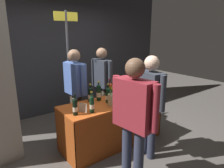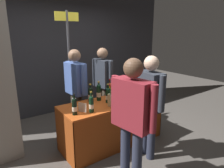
{
  "view_description": "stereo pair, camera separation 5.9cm",
  "coord_description": "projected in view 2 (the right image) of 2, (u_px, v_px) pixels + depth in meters",
  "views": [
    {
      "loc": [
        -1.87,
        -2.52,
        1.87
      ],
      "look_at": [
        0.0,
        0.0,
        1.05
      ],
      "focal_mm": 31.99,
      "sensor_mm": 36.0,
      "label": 1
    },
    {
      "loc": [
        -1.82,
        -2.55,
        1.87
      ],
      "look_at": [
        0.0,
        0.0,
        1.05
      ],
      "focal_mm": 31.99,
      "sensor_mm": 36.0,
      "label": 2
    }
  ],
  "objects": [
    {
      "name": "display_bottle_3",
      "position": [
        74.0,
        106.0,
        2.75
      ],
      "size": [
        0.07,
        0.07,
        0.3
      ],
      "color": "black",
      "rests_on": "tasting_table"
    },
    {
      "name": "display_bottle_0",
      "position": [
        108.0,
        95.0,
        3.24
      ],
      "size": [
        0.08,
        0.08,
        0.32
      ],
      "color": "black",
      "rests_on": "tasting_table"
    },
    {
      "name": "display_bottle_6",
      "position": [
        91.0,
        104.0,
        2.84
      ],
      "size": [
        0.07,
        0.07,
        0.31
      ],
      "color": "black",
      "rests_on": "tasting_table"
    },
    {
      "name": "taster_foreground_right",
      "position": [
        150.0,
        99.0,
        2.9
      ],
      "size": [
        0.28,
        0.58,
        1.56
      ],
      "rotation": [
        0.0,
        0.0,
        1.4
      ],
      "color": "#2D3347",
      "rests_on": "ground_plane"
    },
    {
      "name": "wine_glass_near_vendor",
      "position": [
        121.0,
        95.0,
        3.36
      ],
      "size": [
        0.07,
        0.07,
        0.13
      ],
      "color": "silver",
      "rests_on": "tasting_table"
    },
    {
      "name": "display_bottle_7",
      "position": [
        90.0,
        94.0,
        3.29
      ],
      "size": [
        0.08,
        0.08,
        0.3
      ],
      "color": "black",
      "rests_on": "tasting_table"
    },
    {
      "name": "back_partition",
      "position": [
        63.0,
        46.0,
        4.67
      ],
      "size": [
        5.87,
        0.12,
        3.12
      ],
      "primitive_type": "cube",
      "color": "#2D2D33",
      "rests_on": "ground_plane"
    },
    {
      "name": "booth_signpost",
      "position": [
        69.0,
        59.0,
        3.9
      ],
      "size": [
        0.47,
        0.04,
        2.26
      ],
      "color": "#47474C",
      "rests_on": "ground_plane"
    },
    {
      "name": "taster_foreground_left",
      "position": [
        132.0,
        114.0,
        2.27
      ],
      "size": [
        0.27,
        0.65,
        1.6
      ],
      "rotation": [
        0.0,
        0.0,
        1.7
      ],
      "color": "#2D3347",
      "rests_on": "ground_plane"
    },
    {
      "name": "display_bottle_4",
      "position": [
        118.0,
        92.0,
        3.44
      ],
      "size": [
        0.07,
        0.07,
        0.31
      ],
      "color": "#192333",
      "rests_on": "tasting_table"
    },
    {
      "name": "wine_glass_mid",
      "position": [
        74.0,
        101.0,
        2.98
      ],
      "size": [
        0.07,
        0.07,
        0.16
      ],
      "color": "silver",
      "rests_on": "tasting_table"
    },
    {
      "name": "tasting_table",
      "position": [
        112.0,
        115.0,
        3.37
      ],
      "size": [
        1.73,
        0.67,
        0.75
      ],
      "color": "#B74C19",
      "rests_on": "ground_plane"
    },
    {
      "name": "ground_plane",
      "position": [
        112.0,
        142.0,
        3.5
      ],
      "size": [
        12.0,
        12.0,
        0.0
      ],
      "primitive_type": "plane",
      "color": "#514C47"
    },
    {
      "name": "display_bottle_1",
      "position": [
        110.0,
        90.0,
        3.49
      ],
      "size": [
        0.07,
        0.07,
        0.33
      ],
      "color": "#38230F",
      "rests_on": "tasting_table"
    },
    {
      "name": "display_bottle_5",
      "position": [
        133.0,
        85.0,
        3.79
      ],
      "size": [
        0.07,
        0.07,
        0.32
      ],
      "color": "black",
      "rests_on": "tasting_table"
    },
    {
      "name": "brochure_stand",
      "position": [
        82.0,
        107.0,
        2.87
      ],
      "size": [
        0.08,
        0.12,
        0.13
      ],
      "primitive_type": "cube",
      "rotation": [
        -0.08,
        0.0,
        5.22
      ],
      "color": "silver",
      "rests_on": "tasting_table"
    },
    {
      "name": "display_bottle_2",
      "position": [
        138.0,
        90.0,
        3.46
      ],
      "size": [
        0.07,
        0.07,
        0.36
      ],
      "color": "#192333",
      "rests_on": "tasting_table"
    },
    {
      "name": "featured_wine_bottle",
      "position": [
        99.0,
        92.0,
        3.34
      ],
      "size": [
        0.08,
        0.08,
        0.33
      ],
      "color": "black",
      "rests_on": "tasting_table"
    },
    {
      "name": "flower_vase",
      "position": [
        111.0,
        98.0,
        3.09
      ],
      "size": [
        0.11,
        0.11,
        0.37
      ],
      "color": "tan",
      "rests_on": "tasting_table"
    },
    {
      "name": "vendor_presenter",
      "position": [
        103.0,
        79.0,
        4.04
      ],
      "size": [
        0.24,
        0.59,
        1.57
      ],
      "rotation": [
        0.0,
        0.0,
        -1.5
      ],
      "color": "#4C4233",
      "rests_on": "ground_plane"
    },
    {
      "name": "display_bottle_8",
      "position": [
        121.0,
        88.0,
        3.54
      ],
      "size": [
        0.08,
        0.08,
        0.36
      ],
      "color": "#38230F",
      "rests_on": "tasting_table"
    },
    {
      "name": "vendor_assistant",
      "position": [
        76.0,
        85.0,
        3.57
      ],
      "size": [
        0.24,
        0.61,
        1.58
      ],
      "rotation": [
        0.0,
        0.0,
        -1.5
      ],
      "color": "#4C4233",
      "rests_on": "ground_plane"
    }
  ]
}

